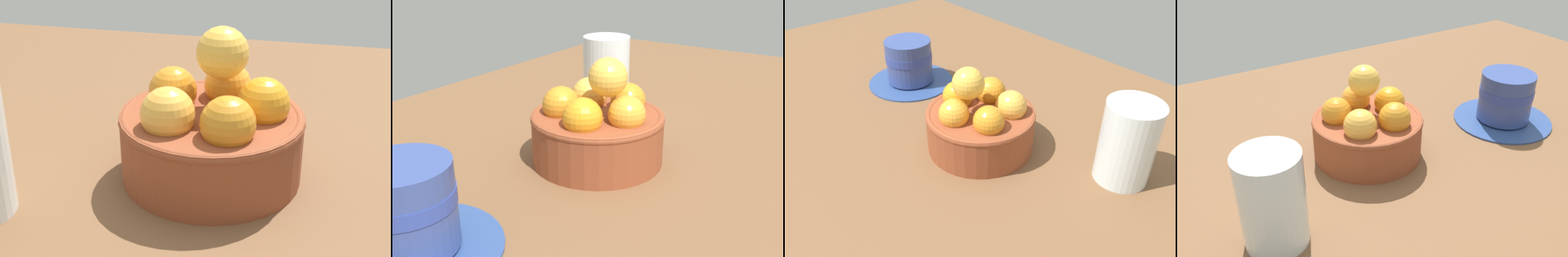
{
  "view_description": "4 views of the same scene",
  "coord_description": "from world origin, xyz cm",
  "views": [
    {
      "loc": [
        -8.95,
        46.12,
        27.69
      ],
      "look_at": [
        1.79,
        -1.41,
        3.92
      ],
      "focal_mm": 53.9,
      "sensor_mm": 36.0,
      "label": 1
    },
    {
      "loc": [
        -47.18,
        -29.93,
        26.39
      ],
      "look_at": [
        -0.1,
        1.36,
        4.08
      ],
      "focal_mm": 44.57,
      "sensor_mm": 36.0,
      "label": 2
    },
    {
      "loc": [
        37.89,
        -32.79,
        37.06
      ],
      "look_at": [
        1.03,
        -0.94,
        4.13
      ],
      "focal_mm": 36.42,
      "sensor_mm": 36.0,
      "label": 3
    },
    {
      "loc": [
        28.28,
        46.71,
        35.96
      ],
      "look_at": [
        -1.05,
        -0.25,
        3.9
      ],
      "focal_mm": 38.86,
      "sensor_mm": 36.0,
      "label": 4
    }
  ],
  "objects": [
    {
      "name": "coffee_cup",
      "position": [
        -25.48,
        3.54,
        4.02
      ],
      "size": [
        16.64,
        16.64,
        8.78
      ],
      "color": "navy",
      "rests_on": "ground_plane"
    },
    {
      "name": "ground_plane",
      "position": [
        0.0,
        0.0,
        -2.35
      ],
      "size": [
        144.78,
        84.44,
        4.71
      ],
      "primitive_type": "cube",
      "color": "brown"
    },
    {
      "name": "water_glass",
      "position": [
        18.41,
        10.07,
        5.91
      ],
      "size": [
        7.52,
        7.52,
        11.81
      ],
      "primitive_type": "cylinder",
      "color": "silver",
      "rests_on": "ground_plane"
    },
    {
      "name": "terracotta_bowl",
      "position": [
        -0.04,
        -0.04,
        4.55
      ],
      "size": [
        16.51,
        16.51,
        13.65
      ],
      "color": "brown",
      "rests_on": "ground_plane"
    }
  ]
}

